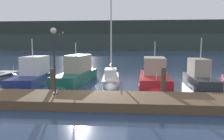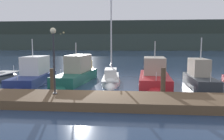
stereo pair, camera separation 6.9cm
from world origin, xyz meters
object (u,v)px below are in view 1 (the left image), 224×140
Objects in this scene: motorboat_berth_5 at (154,78)px; sailboat_berth_4 at (111,81)px; dock_lamppost at (54,50)px; motorboat_berth_3 at (76,77)px; motorboat_berth_2 at (34,78)px; channel_buoy at (89,64)px; motorboat_berth_6 at (199,82)px.

sailboat_berth_4 is at bearing -177.81° from motorboat_berth_5.
dock_lamppost is (-2.53, -6.33, 2.78)m from sailboat_berth_4.
motorboat_berth_2 is at bearing -163.03° from motorboat_berth_3.
motorboat_berth_6 is at bearing -48.09° from channel_buoy.
motorboat_berth_3 is 3.01m from sailboat_berth_4.
channel_buoy is at bearing 94.55° from motorboat_berth_3.
channel_buoy is 16.58m from dock_lamppost.
motorboat_berth_5 is at bearing 2.19° from sailboat_berth_4.
motorboat_berth_3 is 1.28× the size of motorboat_berth_6.
sailboat_berth_4 is at bearing 7.09° from motorboat_berth_2.
motorboat_berth_2 is 7.16m from dock_lamppost.
motorboat_berth_3 is 9.85m from channel_buoy.
dock_lamppost is at bearing -152.72° from motorboat_berth_6.
motorboat_berth_5 is 1.98× the size of dock_lamppost.
motorboat_berth_5 is 4.17× the size of channel_buoy.
motorboat_berth_2 is 1.81× the size of dock_lamppost.
motorboat_berth_2 is 3.47m from motorboat_berth_3.
motorboat_berth_2 is 6.37m from sailboat_berth_4.
channel_buoy is at bearing 94.32° from dock_lamppost.
channel_buoy is (-10.44, 11.63, 0.20)m from motorboat_berth_6.
dock_lamppost is (-9.20, -4.75, 2.48)m from motorboat_berth_6.
motorboat_berth_3 is (3.32, 1.01, 0.01)m from motorboat_berth_2.
motorboat_berth_2 is at bearing -103.20° from channel_buoy.
motorboat_berth_3 is 0.80× the size of sailboat_berth_4.
motorboat_berth_2 is at bearing -174.67° from motorboat_berth_5.
motorboat_berth_2 is 3.82× the size of channel_buoy.
motorboat_berth_6 is (9.66, -1.82, -0.01)m from motorboat_berth_3.
motorboat_berth_3 is 1.00× the size of motorboat_berth_5.
dock_lamppost is at bearing -133.31° from motorboat_berth_5.
motorboat_berth_6 is (3.10, -1.73, 0.04)m from motorboat_berth_5.
dock_lamppost reaches higher than motorboat_berth_3.
dock_lamppost is at bearing -111.79° from sailboat_berth_4.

